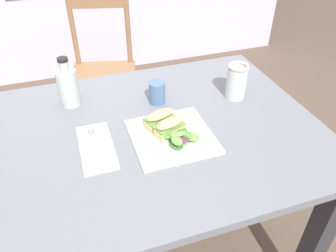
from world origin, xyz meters
name	(u,v)px	position (x,y,z in m)	size (l,w,h in m)	color
dining_table	(136,159)	(-0.07, 0.02, 0.62)	(1.31, 0.88, 0.74)	slate
chair_wooden_far	(103,72)	(-0.04, 1.05, 0.45)	(0.49, 0.49, 0.87)	#8E6642
plate_lunch	(172,136)	(0.04, -0.04, 0.74)	(0.27, 0.27, 0.01)	beige
sandwich_half_front	(170,126)	(0.04, -0.03, 0.78)	(0.12, 0.08, 0.06)	#DBB270
sandwich_half_back	(160,118)	(0.02, 0.03, 0.78)	(0.12, 0.08, 0.06)	#DBB270
salad_mixed_greens	(181,137)	(0.06, -0.08, 0.77)	(0.12, 0.11, 0.03)	#3D7033
napkin_folded	(97,147)	(-0.20, -0.01, 0.74)	(0.11, 0.24, 0.00)	silver
fork_on_napkin	(95,143)	(-0.21, 0.01, 0.75)	(0.03, 0.19, 0.00)	silver
bottle_cold_brew	(69,89)	(-0.26, 0.28, 0.81)	(0.08, 0.08, 0.19)	black
mason_jar_iced_tea	(236,83)	(0.37, 0.12, 0.80)	(0.08, 0.08, 0.14)	#995623
cup_extra_side	(157,92)	(0.06, 0.18, 0.78)	(0.06, 0.06, 0.09)	#4C6B93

